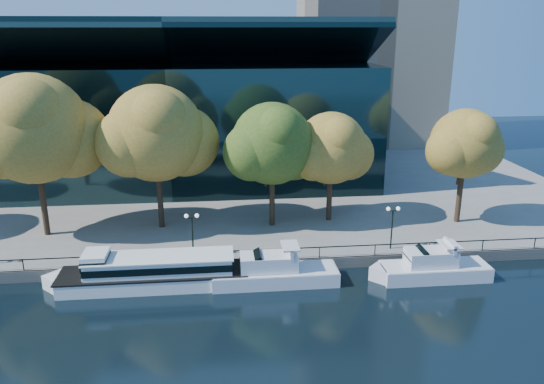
{
  "coord_description": "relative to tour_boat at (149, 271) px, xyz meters",
  "views": [
    {
      "loc": [
        1.44,
        -38.85,
        20.42
      ],
      "look_at": [
        6.3,
        8.0,
        5.67
      ],
      "focal_mm": 35.0,
      "sensor_mm": 36.0,
      "label": 1
    }
  ],
  "objects": [
    {
      "name": "ground",
      "position": [
        4.51,
        -1.33,
        -1.34
      ],
      "size": [
        160.0,
        160.0,
        0.0
      ],
      "primitive_type": "plane",
      "color": "black",
      "rests_on": "ground"
    },
    {
      "name": "tree_2",
      "position": [
        0.22,
        10.87,
        9.06
      ],
      "size": [
        11.68,
        9.58,
        14.27
      ],
      "color": "black",
      "rests_on": "promenade"
    },
    {
      "name": "tree_5",
      "position": [
        30.59,
        9.27,
        7.76
      ],
      "size": [
        8.72,
        7.15,
        11.75
      ],
      "color": "black",
      "rests_on": "promenade"
    },
    {
      "name": "lamp_1",
      "position": [
        3.49,
        3.17,
        2.64
      ],
      "size": [
        1.26,
        0.36,
        4.03
      ],
      "color": "black",
      "rests_on": "promenade"
    },
    {
      "name": "railing",
      "position": [
        4.51,
        1.92,
        0.6
      ],
      "size": [
        88.2,
        0.08,
        0.99
      ],
      "color": "black",
      "rests_on": "promenade"
    },
    {
      "name": "promenade",
      "position": [
        4.51,
        35.05,
        -0.84
      ],
      "size": [
        90.0,
        67.08,
        1.0
      ],
      "color": "slate",
      "rests_on": "ground"
    },
    {
      "name": "lamp_2",
      "position": [
        21.36,
        3.17,
        2.64
      ],
      "size": [
        1.26,
        0.36,
        4.03
      ],
      "color": "black",
      "rests_on": "promenade"
    },
    {
      "name": "tree_1",
      "position": [
        -10.7,
        9.95,
        9.85
      ],
      "size": [
        12.73,
        10.44,
        15.5
      ],
      "color": "black",
      "rests_on": "promenade"
    },
    {
      "name": "tree_3",
      "position": [
        11.37,
        10.31,
        7.94
      ],
      "size": [
        10.11,
        8.29,
        12.51
      ],
      "color": "black",
      "rests_on": "promenade"
    },
    {
      "name": "cruiser_near",
      "position": [
        9.86,
        -0.55,
        -0.3
      ],
      "size": [
        11.54,
        2.97,
        3.34
      ],
      "color": "silver",
      "rests_on": "ground"
    },
    {
      "name": "tour_boat",
      "position": [
        0.0,
        0.0,
        0.0
      ],
      "size": [
        16.64,
        3.71,
        3.16
      ],
      "color": "white",
      "rests_on": "ground"
    },
    {
      "name": "cruiser_far",
      "position": [
        23.4,
        -1.11,
        -0.28
      ],
      "size": [
        10.21,
        2.83,
        3.33
      ],
      "color": "silver",
      "rests_on": "ground"
    },
    {
      "name": "tree_4",
      "position": [
        17.43,
        11.19,
        7.18
      ],
      "size": [
        9.13,
        7.49,
        11.34
      ],
      "color": "black",
      "rests_on": "promenade"
    },
    {
      "name": "convention_building",
      "position": [
        0.51,
        30.46,
        7.16
      ],
      "size": [
        50.0,
        24.57,
        21.43
      ],
      "color": "black",
      "rests_on": "ground"
    }
  ]
}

